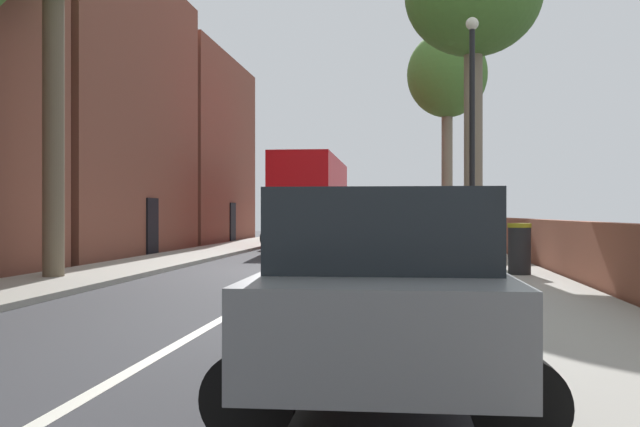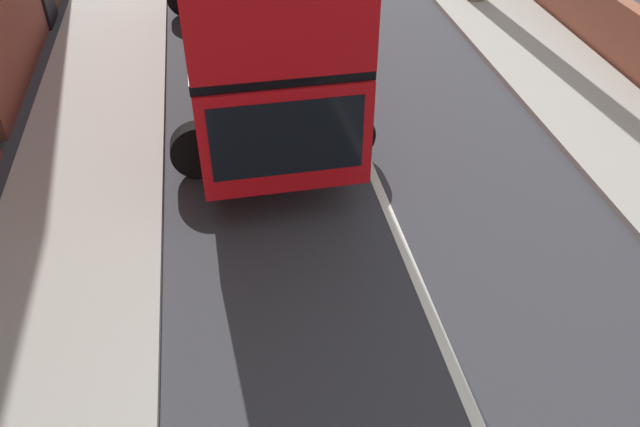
{
  "view_description": "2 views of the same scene",
  "coord_description": "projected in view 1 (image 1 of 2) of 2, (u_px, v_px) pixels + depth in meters",
  "views": [
    {
      "loc": [
        2.69,
        -18.89,
        1.55
      ],
      "look_at": [
        -0.73,
        9.11,
        1.54
      ],
      "focal_mm": 40.07,
      "sensor_mm": 36.0,
      "label": 1
    },
    {
      "loc": [
        -2.51,
        1.19,
        6.46
      ],
      "look_at": [
        -1.3,
        7.95,
        0.9
      ],
      "focal_mm": 35.69,
      "sensor_mm": 36.0,
      "label": 2
    }
  ],
  "objects": [
    {
      "name": "street_tree_right_1",
      "position": [
        447.0,
        77.0,
        35.73
      ],
      "size": [
        4.0,
        4.0,
        10.55
      ],
      "color": "#7A6B56",
      "rests_on": "sidewalk_right"
    },
    {
      "name": "parked_car_black_right_1",
      "position": [
        395.0,
        251.0,
        11.69
      ],
      "size": [
        2.47,
        4.12,
        1.61
      ],
      "color": "black",
      "rests_on": "ground"
    },
    {
      "name": "road_centre_line",
      "position": [
        306.0,
        271.0,
        19.08
      ],
      "size": [
        0.16,
        54.0,
        0.01
      ],
      "primitive_type": "cube",
      "color": "silver",
      "rests_on": "ground"
    },
    {
      "name": "terraced_houses_left",
      "position": [
        16.0,
        99.0,
        20.51
      ],
      "size": [
        4.07,
        47.52,
        10.51
      ],
      "color": "#9E6647",
      "rests_on": "ground"
    },
    {
      "name": "ground_plane",
      "position": [
        306.0,
        271.0,
        19.08
      ],
      "size": [
        84.0,
        84.0,
        0.0
      ],
      "primitive_type": "plane",
      "color": "#333338"
    },
    {
      "name": "sidewalk_left",
      "position": [
        130.0,
        267.0,
        19.67
      ],
      "size": [
        2.6,
        60.0,
        0.12
      ],
      "primitive_type": "cube",
      "color": "#9E998E",
      "rests_on": "ground"
    },
    {
      "name": "litter_bin_right",
      "position": [
        519.0,
        249.0,
        16.66
      ],
      "size": [
        0.55,
        0.55,
        1.2
      ],
      "color": "black",
      "rests_on": "sidewalk_right"
    },
    {
      "name": "parked_car_grey_right_2",
      "position": [
        385.0,
        282.0,
        5.99
      ],
      "size": [
        2.46,
        4.48,
        1.73
      ],
      "color": "slate",
      "rests_on": "ground"
    },
    {
      "name": "sidewalk_right",
      "position": [
        493.0,
        271.0,
        18.48
      ],
      "size": [
        2.6,
        60.0,
        0.12
      ],
      "primitive_type": "cube",
      "color": "#9E998E",
      "rests_on": "ground"
    },
    {
      "name": "double_decker_bus",
      "position": [
        313.0,
        196.0,
        33.35
      ],
      "size": [
        3.68,
        10.86,
        4.06
      ],
      "color": "red",
      "rests_on": "ground"
    },
    {
      "name": "lamppost_right",
      "position": [
        472.0,
        123.0,
        17.73
      ],
      "size": [
        0.32,
        0.32,
        6.31
      ],
      "color": "black",
      "rests_on": "sidewalk_right"
    },
    {
      "name": "parked_car_grey_right_0",
      "position": [
        400.0,
        237.0,
        19.06
      ],
      "size": [
        2.44,
        4.37,
        1.59
      ],
      "color": "slate",
      "rests_on": "ground"
    },
    {
      "name": "boundary_wall_right",
      "position": [
        554.0,
        247.0,
        18.29
      ],
      "size": [
        0.36,
        54.0,
        1.38
      ],
      "primitive_type": "cube",
      "color": "brown",
      "rests_on": "ground"
    }
  ]
}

